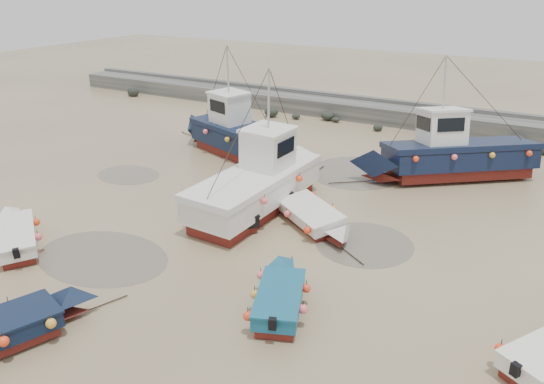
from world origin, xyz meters
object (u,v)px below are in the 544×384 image
Objects in this scene: dinghy_2 at (281,292)px; dinghy_5 at (316,216)px; dinghy_0 at (16,232)px; dinghy_4 at (231,206)px; cabin_boat_2 at (449,154)px; person at (245,191)px; cabin_boat_1 at (262,180)px; cabin_boat_0 at (234,132)px.

dinghy_2 and dinghy_5 have the same top height.
dinghy_0 and dinghy_4 have the same top height.
cabin_boat_2 is (1.93, 14.58, 0.75)m from dinghy_2.
dinghy_0 is 1.03× the size of dinghy_5.
person is (4.77, 9.18, -0.55)m from dinghy_0.
dinghy_0 is 1.03× the size of dinghy_2.
dinghy_2 is at bearing -53.47° from cabin_boat_1.
dinghy_0 is 11.16m from dinghy_2.
cabin_boat_0 is 1.05× the size of cabin_boat_2.
cabin_boat_1 is 1.15× the size of cabin_boat_2.
dinghy_0 reaches higher than person.
dinghy_2 is 1.00× the size of dinghy_5.
dinghy_0 is 0.48× the size of cabin_boat_1.
dinghy_2 is (11.08, 1.36, 0.02)m from dinghy_0.
dinghy_5 is at bearing -13.27° from cabin_boat_1.
cabin_boat_0 is (1.04, 13.94, 0.79)m from dinghy_0.
dinghy_0 is 8.60m from dinghy_4.
cabin_boat_0 reaches higher than dinghy_4.
cabin_boat_0 and cabin_boat_2 have the same top height.
cabin_boat_0 is 12.14m from cabin_boat_2.
cabin_boat_1 is at bearing -117.88° from cabin_boat_0.
dinghy_4 is 2.82× the size of person.
dinghy_5 is 0.51× the size of cabin_boat_0.
dinghy_5 is 3.29m from cabin_boat_1.
dinghy_2 is 5.95m from dinghy_5.
cabin_boat_2 reaches higher than dinghy_0.
dinghy_4 is at bearing -8.10° from dinghy_0.
dinghy_0 is at bearing -18.84° from dinghy_5.
cabin_boat_1 reaches higher than dinghy_2.
cabin_boat_2 is at bearing 3.26° from dinghy_4.
cabin_boat_0 is at bearing 61.59° from cabin_boat_2.
cabin_boat_0 is at bearing 134.36° from cabin_boat_1.
cabin_boat_1 is at bearing -70.58° from dinghy_5.
cabin_boat_2 reaches higher than person.
dinghy_4 is 3.80m from dinghy_5.
cabin_boat_2 is at bearing 52.72° from cabin_boat_1.
dinghy_4 is 0.48× the size of cabin_boat_0.
cabin_boat_1 is (5.47, -5.97, -0.03)m from cabin_boat_0.
dinghy_5 is at bearing -37.18° from dinghy_4.
cabin_boat_2 is (6.50, 7.98, -0.00)m from cabin_boat_1.
person is (-1.14, 2.92, -0.56)m from dinghy_4.
dinghy_4 is at bearing -107.57° from cabin_boat_1.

